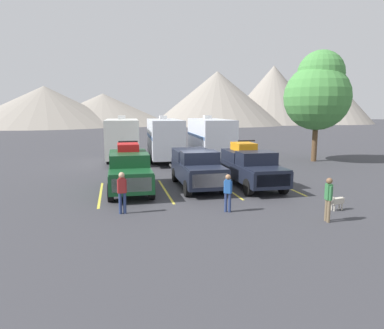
# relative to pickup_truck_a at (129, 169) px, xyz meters

# --- Properties ---
(ground_plane) EXTENTS (240.00, 240.00, 0.00)m
(ground_plane) POSITION_rel_pickup_truck_a_xyz_m (3.51, -0.76, -1.17)
(ground_plane) COLOR #38383D
(pickup_truck_a) EXTENTS (2.23, 5.55, 2.58)m
(pickup_truck_a) POSITION_rel_pickup_truck_a_xyz_m (0.00, 0.00, 0.00)
(pickup_truck_a) COLOR #144723
(pickup_truck_a) RESTS_ON ground
(pickup_truck_b) EXTENTS (2.18, 5.43, 2.08)m
(pickup_truck_b) POSITION_rel_pickup_truck_a_xyz_m (3.67, -0.01, -0.05)
(pickup_truck_b) COLOR black
(pickup_truck_b) RESTS_ON ground
(pickup_truck_c) EXTENTS (2.20, 5.39, 2.53)m
(pickup_truck_c) POSITION_rel_pickup_truck_a_xyz_m (6.68, -0.46, -0.02)
(pickup_truck_c) COLOR black
(pickup_truck_c) RESTS_ON ground
(lot_stripe_a) EXTENTS (0.12, 5.50, 0.01)m
(lot_stripe_a) POSITION_rel_pickup_truck_a_xyz_m (-1.50, -0.54, -1.16)
(lot_stripe_a) COLOR gold
(lot_stripe_a) RESTS_ON ground
(lot_stripe_b) EXTENTS (0.12, 5.50, 0.01)m
(lot_stripe_b) POSITION_rel_pickup_truck_a_xyz_m (1.84, -0.54, -1.16)
(lot_stripe_b) COLOR gold
(lot_stripe_b) RESTS_ON ground
(lot_stripe_c) EXTENTS (0.12, 5.50, 0.01)m
(lot_stripe_c) POSITION_rel_pickup_truck_a_xyz_m (5.18, -0.54, -1.16)
(lot_stripe_c) COLOR gold
(lot_stripe_c) RESTS_ON ground
(lot_stripe_d) EXTENTS (0.12, 5.50, 0.01)m
(lot_stripe_d) POSITION_rel_pickup_truck_a_xyz_m (8.52, -0.54, -1.16)
(lot_stripe_d) COLOR gold
(lot_stripe_d) RESTS_ON ground
(camper_trailer_a) EXTENTS (2.73, 7.25, 3.79)m
(camper_trailer_a) POSITION_rel_pickup_truck_a_xyz_m (-0.11, 10.16, 0.83)
(camper_trailer_a) COLOR silver
(camper_trailer_a) RESTS_ON ground
(camper_trailer_b) EXTENTS (2.67, 8.01, 3.78)m
(camper_trailer_b) POSITION_rel_pickup_truck_a_xyz_m (3.27, 9.63, 0.82)
(camper_trailer_b) COLOR silver
(camper_trailer_b) RESTS_ON ground
(camper_trailer_c) EXTENTS (2.77, 8.53, 3.79)m
(camper_trailer_c) POSITION_rel_pickup_truck_a_xyz_m (7.05, 9.35, 0.83)
(camper_trailer_c) COLOR silver
(camper_trailer_c) RESTS_ON ground
(person_a) EXTENTS (0.23, 0.38, 1.71)m
(person_a) POSITION_rel_pickup_truck_a_xyz_m (7.16, -6.99, -0.18)
(person_a) COLOR #726047
(person_a) RESTS_ON ground
(person_b) EXTENTS (0.38, 0.24, 1.74)m
(person_b) POSITION_rel_pickup_truck_a_xyz_m (-0.48, -4.21, -0.16)
(person_b) COLOR navy
(person_b) RESTS_ON ground
(person_c) EXTENTS (0.32, 0.28, 1.61)m
(person_c) POSITION_rel_pickup_truck_a_xyz_m (3.84, -4.94, -0.24)
(person_c) COLOR navy
(person_c) RESTS_ON ground
(dog) EXTENTS (0.88, 0.36, 0.65)m
(dog) POSITION_rel_pickup_truck_a_xyz_m (8.36, -5.74, -0.74)
(dog) COLOR beige
(dog) RESTS_ON ground
(tree_a) EXTENTS (5.35, 5.35, 9.01)m
(tree_a) POSITION_rel_pickup_truck_a_xyz_m (15.59, 7.41, 4.57)
(tree_a) COLOR brown
(tree_a) RESTS_ON ground
(mountain_ridge) EXTENTS (146.20, 49.21, 17.78)m
(mountain_ridge) POSITION_rel_pickup_truck_a_xyz_m (4.11, 83.38, 5.18)
(mountain_ridge) COLOR gray
(mountain_ridge) RESTS_ON ground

